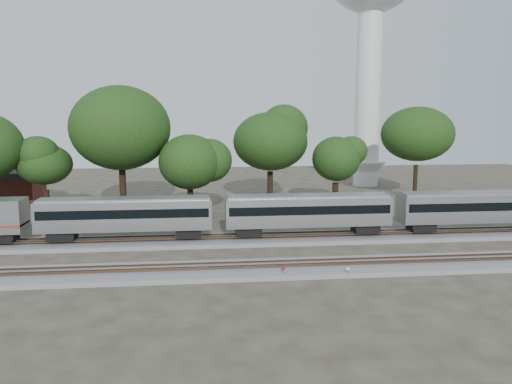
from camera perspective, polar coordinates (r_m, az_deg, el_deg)
ground at (r=45.16m, az=-6.45°, el=-7.69°), size 160.00×160.00×0.00m
track_far at (r=50.89m, az=-6.42°, el=-5.55°), size 160.00×5.00×0.73m
track_near at (r=41.28m, az=-6.49°, el=-8.99°), size 160.00×5.00×0.73m
train at (r=58.02m, az=24.06°, el=-1.53°), size 124.69×3.03×4.47m
switch_stand_red at (r=39.93m, az=3.13°, el=-8.98°), size 0.29×0.06×0.92m
switch_stand_white at (r=40.49m, az=10.48°, el=-8.87°), size 0.29×0.05×0.92m
switch_lever at (r=40.67m, az=3.20°, el=-9.30°), size 0.58×0.47×0.30m
water_tower at (r=94.51m, az=13.05°, el=20.43°), size 15.69×15.69×43.43m
brick_building at (r=78.25m, az=-27.14°, el=0.32°), size 10.87×7.90×5.08m
tree_2 at (r=66.00m, az=-23.01°, el=2.91°), size 6.94×6.94×9.78m
tree_3 at (r=64.33m, az=-15.23°, el=7.07°), size 11.36×11.36×16.02m
tree_4 at (r=61.05m, az=-7.58°, el=3.41°), size 7.26×7.26×10.24m
tree_5 at (r=69.66m, az=1.64°, el=5.79°), size 9.28×9.28×13.09m
tree_6 at (r=67.39m, az=9.14°, el=3.74°), size 7.10×7.10×10.01m
tree_7 at (r=78.25m, az=17.97°, el=6.31°), size 10.13×10.13×14.28m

